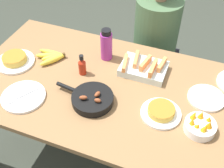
{
  "coord_description": "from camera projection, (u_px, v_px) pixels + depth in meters",
  "views": [
    {
      "loc": [
        0.43,
        -1.12,
        1.99
      ],
      "look_at": [
        0.0,
        0.0,
        0.8
      ],
      "focal_mm": 45.0,
      "sensor_mm": 36.0,
      "label": 1
    }
  ],
  "objects": [
    {
      "name": "hot_sauce_bottle",
      "position": [
        82.0,
        66.0,
        1.76
      ],
      "size": [
        0.05,
        0.05,
        0.15
      ],
      "color": "#B72814",
      "rests_on": "dining_table"
    },
    {
      "name": "fruit_bowl_mango",
      "position": [
        200.0,
        126.0,
        1.46
      ],
      "size": [
        0.17,
        0.17,
        0.1
      ],
      "color": "white",
      "rests_on": "dining_table"
    },
    {
      "name": "melon_tray",
      "position": [
        144.0,
        68.0,
        1.79
      ],
      "size": [
        0.29,
        0.21,
        0.1
      ],
      "color": "silver",
      "rests_on": "dining_table"
    },
    {
      "name": "dining_table",
      "position": [
        112.0,
        98.0,
        1.77
      ],
      "size": [
        1.8,
        0.96,
        0.77
      ],
      "color": "olive",
      "rests_on": "ground_plane"
    },
    {
      "name": "frittata_plate_center",
      "position": [
        161.0,
        112.0,
        1.55
      ],
      "size": [
        0.23,
        0.23,
        0.05
      ],
      "color": "white",
      "rests_on": "dining_table"
    },
    {
      "name": "frittata_plate_side",
      "position": [
        15.0,
        60.0,
        1.86
      ],
      "size": [
        0.25,
        0.25,
        0.06
      ],
      "color": "white",
      "rests_on": "dining_table"
    },
    {
      "name": "ground_plane",
      "position": [
        112.0,
        155.0,
        2.25
      ],
      "size": [
        14.0,
        14.0,
        0.0
      ],
      "primitive_type": "plane",
      "color": "#383D33"
    },
    {
      "name": "empty_plate_far_right",
      "position": [
        23.0,
        97.0,
        1.64
      ],
      "size": [
        0.26,
        0.26,
        0.02
      ],
      "color": "white",
      "rests_on": "dining_table"
    },
    {
      "name": "banana_bunch",
      "position": [
        52.0,
        57.0,
        1.89
      ],
      "size": [
        0.21,
        0.18,
        0.04
      ],
      "color": "yellow",
      "rests_on": "dining_table"
    },
    {
      "name": "empty_plate_near_front",
      "position": [
        206.0,
        98.0,
        1.64
      ],
      "size": [
        0.22,
        0.22,
        0.02
      ],
      "color": "white",
      "rests_on": "dining_table"
    },
    {
      "name": "person_figure",
      "position": [
        153.0,
        54.0,
        2.35
      ],
      "size": [
        0.38,
        0.38,
        1.25
      ],
      "color": "black",
      "rests_on": "ground_plane"
    },
    {
      "name": "skillet",
      "position": [
        92.0,
        99.0,
        1.61
      ],
      "size": [
        0.37,
        0.24,
        0.08
      ],
      "rotation": [
        0.0,
        0.0,
        3.01
      ],
      "color": "black",
      "rests_on": "dining_table"
    },
    {
      "name": "water_bottle",
      "position": [
        106.0,
        45.0,
        1.84
      ],
      "size": [
        0.08,
        0.08,
        0.22
      ],
      "color": "#992D89",
      "rests_on": "dining_table"
    }
  ]
}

